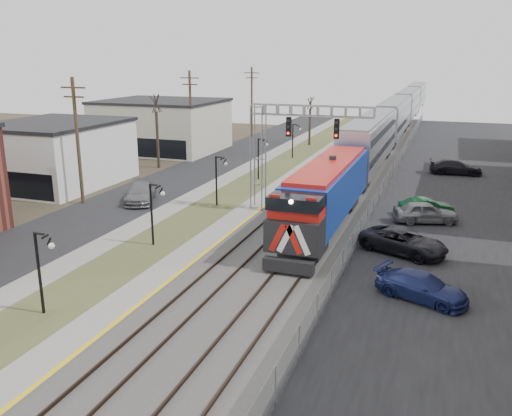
% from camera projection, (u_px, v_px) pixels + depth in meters
% --- Properties ---
extents(street_west, '(7.00, 120.00, 0.04)m').
position_uv_depth(street_west, '(174.00, 180.00, 51.99)').
color(street_west, black).
rests_on(street_west, ground).
extents(sidewalk, '(2.00, 120.00, 0.08)m').
position_uv_depth(sidewalk, '(217.00, 184.00, 50.53)').
color(sidewalk, gray).
rests_on(sidewalk, ground).
extents(grass_median, '(4.00, 120.00, 0.06)m').
position_uv_depth(grass_median, '(247.00, 186.00, 49.57)').
color(grass_median, '#454F2A').
rests_on(grass_median, ground).
extents(platform, '(2.00, 120.00, 0.24)m').
position_uv_depth(platform, '(279.00, 188.00, 48.58)').
color(platform, gray).
rests_on(platform, ground).
extents(ballast_bed, '(8.00, 120.00, 0.20)m').
position_uv_depth(ballast_bed, '(334.00, 193.00, 46.97)').
color(ballast_bed, '#595651').
rests_on(ballast_bed, ground).
extents(parking_lot, '(16.00, 120.00, 0.04)m').
position_uv_depth(parking_lot, '(482.00, 206.00, 43.12)').
color(parking_lot, black).
rests_on(parking_lot, ground).
extents(platform_edge, '(0.24, 120.00, 0.01)m').
position_uv_depth(platform_edge, '(288.00, 187.00, 48.26)').
color(platform_edge, gold).
rests_on(platform_edge, platform).
extents(track_near, '(1.58, 120.00, 0.15)m').
position_uv_depth(track_near, '(311.00, 189.00, 47.57)').
color(track_near, '#2D2119').
rests_on(track_near, ballast_bed).
extents(track_far, '(1.58, 120.00, 0.15)m').
position_uv_depth(track_far, '(351.00, 192.00, 46.44)').
color(track_far, '#2D2119').
rests_on(track_far, ballast_bed).
extents(train, '(3.00, 108.65, 5.33)m').
position_uv_depth(train, '(396.00, 117.00, 79.02)').
color(train, '#123497').
rests_on(train, ground).
extents(signal_gantry, '(9.00, 1.07, 8.15)m').
position_uv_depth(signal_gantry, '(280.00, 139.00, 40.02)').
color(signal_gantry, gray).
rests_on(signal_gantry, ground).
extents(lampposts, '(0.14, 62.14, 4.00)m').
position_uv_depth(lampposts, '(154.00, 214.00, 33.88)').
color(lampposts, black).
rests_on(lampposts, ground).
extents(utility_poles, '(0.28, 80.28, 10.00)m').
position_uv_depth(utility_poles, '(78.00, 142.00, 42.54)').
color(utility_poles, '#4C3823').
rests_on(utility_poles, ground).
extents(fence, '(0.04, 120.00, 1.60)m').
position_uv_depth(fence, '(383.00, 189.00, 45.42)').
color(fence, gray).
rests_on(fence, ground).
extents(buildings_west, '(14.00, 67.00, 7.00)m').
position_uv_depth(buildings_west, '(8.00, 164.00, 44.46)').
color(buildings_west, beige).
rests_on(buildings_west, ground).
extents(bare_trees, '(12.30, 42.30, 5.95)m').
position_uv_depth(bare_trees, '(181.00, 146.00, 55.19)').
color(bare_trees, '#382D23').
rests_on(bare_trees, ground).
extents(car_lot_c, '(5.77, 4.22, 1.46)m').
position_uv_depth(car_lot_c, '(404.00, 242.00, 32.57)').
color(car_lot_c, black).
rests_on(car_lot_c, ground).
extents(car_lot_d, '(4.91, 3.39, 1.32)m').
position_uv_depth(car_lot_d, '(422.00, 287.00, 26.36)').
color(car_lot_d, '#161D4D').
rests_on(car_lot_d, ground).
extents(car_lot_e, '(4.83, 3.08, 1.53)m').
position_uv_depth(car_lot_e, '(425.00, 213.00, 38.53)').
color(car_lot_e, slate).
rests_on(car_lot_e, ground).
extents(car_lot_f, '(4.20, 2.77, 1.31)m').
position_uv_depth(car_lot_f, '(426.00, 208.00, 40.28)').
color(car_lot_f, '#0C3F1A').
rests_on(car_lot_f, ground).
extents(car_street_b, '(3.97, 5.52, 1.48)m').
position_uv_depth(car_street_b, '(140.00, 193.00, 44.10)').
color(car_street_b, slate).
rests_on(car_street_b, ground).
extents(car_lot_g, '(5.25, 2.54, 1.47)m').
position_uv_depth(car_lot_g, '(456.00, 167.00, 54.37)').
color(car_lot_g, black).
rests_on(car_lot_g, ground).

